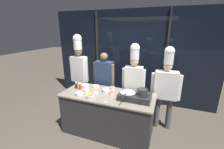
% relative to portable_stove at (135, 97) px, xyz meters
% --- Properties ---
extents(ground_plane, '(24.00, 24.00, 0.00)m').
position_rel_portable_stove_xyz_m(ground_plane, '(-0.57, 0.03, -0.95)').
color(ground_plane, brown).
extents(window_wall_back, '(4.87, 0.09, 2.70)m').
position_rel_portable_stove_xyz_m(window_wall_back, '(-0.57, 1.74, 0.40)').
color(window_wall_back, black).
rests_on(window_wall_back, ground_plane).
extents(demo_counter, '(1.90, 0.82, 0.89)m').
position_rel_portable_stove_xyz_m(demo_counter, '(-0.57, 0.03, -0.50)').
color(demo_counter, '#2D2D30').
rests_on(demo_counter, ground_plane).
extents(portable_stove, '(0.60, 0.37, 0.12)m').
position_rel_portable_stove_xyz_m(portable_stove, '(0.00, 0.00, 0.00)').
color(portable_stove, '#28282B').
rests_on(portable_stove, demo_counter).
extents(frying_pan, '(0.31, 0.53, 0.04)m').
position_rel_portable_stove_xyz_m(frying_pan, '(-0.14, -0.00, 0.08)').
color(frying_pan, '#ADAFB5').
rests_on(frying_pan, portable_stove).
extents(stock_pot, '(0.20, 0.18, 0.11)m').
position_rel_portable_stove_xyz_m(stock_pot, '(0.14, 0.00, 0.12)').
color(stock_pot, '#333335').
rests_on(stock_pot, portable_stove).
extents(squeeze_bottle_chili, '(0.06, 0.06, 0.16)m').
position_rel_portable_stove_xyz_m(squeeze_bottle_chili, '(-1.23, 0.05, 0.02)').
color(squeeze_bottle_chili, red).
rests_on(squeeze_bottle_chili, demo_counter).
extents(squeeze_bottle_soy, '(0.06, 0.06, 0.16)m').
position_rel_portable_stove_xyz_m(squeeze_bottle_soy, '(-1.34, 0.08, 0.02)').
color(squeeze_bottle_soy, '#332319').
rests_on(squeeze_bottle_soy, demo_counter).
extents(prep_bowl_scallions, '(0.11, 0.11, 0.05)m').
position_rel_portable_stove_xyz_m(prep_bowl_scallions, '(-0.57, 0.32, -0.03)').
color(prep_bowl_scallions, silver).
rests_on(prep_bowl_scallions, demo_counter).
extents(prep_bowl_bell_pepper, '(0.10, 0.10, 0.05)m').
position_rel_portable_stove_xyz_m(prep_bowl_bell_pepper, '(-0.50, 0.06, -0.03)').
color(prep_bowl_bell_pepper, silver).
rests_on(prep_bowl_bell_pepper, demo_counter).
extents(prep_bowl_chicken, '(0.10, 0.10, 0.04)m').
position_rel_portable_stove_xyz_m(prep_bowl_chicken, '(-0.80, -0.03, -0.04)').
color(prep_bowl_chicken, silver).
rests_on(prep_bowl_chicken, demo_counter).
extents(prep_bowl_carrots, '(0.17, 0.17, 0.05)m').
position_rel_portable_stove_xyz_m(prep_bowl_carrots, '(-0.83, -0.22, -0.03)').
color(prep_bowl_carrots, silver).
rests_on(prep_bowl_carrots, demo_counter).
extents(prep_bowl_ginger, '(0.17, 0.17, 0.04)m').
position_rel_portable_stove_xyz_m(prep_bowl_ginger, '(-0.97, 0.29, -0.04)').
color(prep_bowl_ginger, silver).
rests_on(prep_bowl_ginger, demo_counter).
extents(prep_bowl_onion, '(0.16, 0.16, 0.05)m').
position_rel_portable_stove_xyz_m(prep_bowl_onion, '(-1.19, 0.22, -0.03)').
color(prep_bowl_onion, silver).
rests_on(prep_bowl_onion, demo_counter).
extents(prep_bowl_noodles, '(0.17, 0.17, 0.05)m').
position_rel_portable_stove_xyz_m(prep_bowl_noodles, '(-1.09, -0.20, -0.03)').
color(prep_bowl_noodles, silver).
rests_on(prep_bowl_noodles, demo_counter).
extents(prep_bowl_shrimp, '(0.13, 0.13, 0.04)m').
position_rel_portable_stove_xyz_m(prep_bowl_shrimp, '(-1.05, 0.02, -0.04)').
color(prep_bowl_shrimp, silver).
rests_on(prep_bowl_shrimp, demo_counter).
extents(prep_bowl_bean_sprouts, '(0.16, 0.16, 0.06)m').
position_rel_portable_stove_xyz_m(prep_bowl_bean_sprouts, '(-0.66, 0.15, -0.03)').
color(prep_bowl_bean_sprouts, silver).
rests_on(prep_bowl_bean_sprouts, demo_counter).
extents(prep_bowl_mushrooms, '(0.12, 0.12, 0.04)m').
position_rel_portable_stove_xyz_m(prep_bowl_mushrooms, '(-1.38, 0.22, -0.04)').
color(prep_bowl_mushrooms, silver).
rests_on(prep_bowl_mushrooms, demo_counter).
extents(serving_spoon_slotted, '(0.27, 0.13, 0.02)m').
position_rel_portable_stove_xyz_m(serving_spoon_slotted, '(-0.50, -0.30, -0.05)').
color(serving_spoon_slotted, '#B2B5BA').
rests_on(serving_spoon_slotted, demo_counter).
extents(chef_head, '(0.53, 0.24, 2.04)m').
position_rel_portable_stove_xyz_m(chef_head, '(-1.64, 0.69, 0.25)').
color(chef_head, '#2D3856').
rests_on(chef_head, ground_plane).
extents(person_guest, '(0.56, 0.24, 1.63)m').
position_rel_portable_stove_xyz_m(person_guest, '(-0.92, 0.67, 0.04)').
color(person_guest, '#232326').
rests_on(person_guest, ground_plane).
extents(chef_sous, '(0.52, 0.24, 1.88)m').
position_rel_portable_stove_xyz_m(chef_sous, '(-0.17, 0.63, 0.14)').
color(chef_sous, '#4C4C51').
rests_on(chef_sous, ground_plane).
extents(chef_line, '(0.61, 0.26, 1.84)m').
position_rel_portable_stove_xyz_m(chef_line, '(0.53, 0.62, 0.07)').
color(chef_line, '#4C4C51').
rests_on(chef_line, ground_plane).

